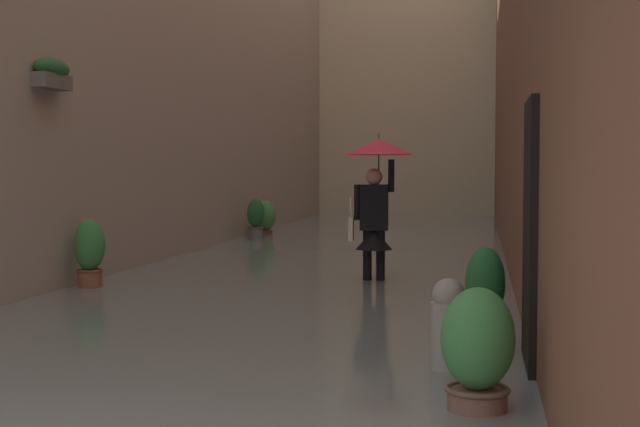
# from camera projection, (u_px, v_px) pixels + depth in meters

# --- Properties ---
(ground_plane) EXTENTS (64.34, 64.34, 0.00)m
(ground_plane) POSITION_uv_depth(u_px,v_px,m) (346.00, 261.00, 16.24)
(ground_plane) COLOR slate
(flood_water) EXTENTS (6.39, 31.74, 0.15)m
(flood_water) POSITION_uv_depth(u_px,v_px,m) (346.00, 257.00, 16.24)
(flood_water) COLOR slate
(flood_water) RESTS_ON ground_plane
(building_facade_far) EXTENTS (9.19, 1.80, 10.06)m
(building_facade_far) POSITION_uv_depth(u_px,v_px,m) (408.00, 65.00, 29.52)
(building_facade_far) COLOR beige
(building_facade_far) RESTS_ON ground_plane
(person_wading) EXTENTS (0.93, 0.93, 2.14)m
(person_wading) POSITION_uv_depth(u_px,v_px,m) (376.00, 185.00, 12.19)
(person_wading) COLOR #2D2319
(person_wading) RESTS_ON ground_plane
(potted_plant_near_left) EXTENTS (0.47, 0.47, 0.92)m
(potted_plant_near_left) POSITION_uv_depth(u_px,v_px,m) (478.00, 355.00, 5.69)
(potted_plant_near_left) COLOR brown
(potted_plant_near_left) RESTS_ON ground_plane
(potted_plant_near_right) EXTENTS (0.40, 0.40, 1.02)m
(potted_plant_near_right) POSITION_uv_depth(u_px,v_px,m) (90.00, 255.00, 11.55)
(potted_plant_near_right) COLOR brown
(potted_plant_near_right) RESTS_ON ground_plane
(potted_plant_mid_right) EXTENTS (0.36, 0.36, 1.02)m
(potted_plant_mid_right) POSITION_uv_depth(u_px,v_px,m) (256.00, 220.00, 19.23)
(potted_plant_mid_right) COLOR #66605B
(potted_plant_mid_right) RESTS_ON ground_plane
(potted_plant_far_right) EXTENTS (0.50, 0.50, 0.93)m
(potted_plant_far_right) POSITION_uv_depth(u_px,v_px,m) (265.00, 219.00, 20.24)
(potted_plant_far_right) COLOR brown
(potted_plant_far_right) RESTS_ON ground_plane
(potted_plant_mid_left) EXTENTS (0.34, 0.34, 1.01)m
(potted_plant_mid_left) POSITION_uv_depth(u_px,v_px,m) (485.00, 303.00, 7.66)
(potted_plant_mid_left) COLOR brown
(potted_plant_mid_left) RESTS_ON ground_plane
(mooring_bollard) EXTENTS (0.27, 0.27, 0.84)m
(mooring_bollard) POSITION_uv_depth(u_px,v_px,m) (448.00, 334.00, 6.83)
(mooring_bollard) COLOR gray
(mooring_bollard) RESTS_ON ground_plane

